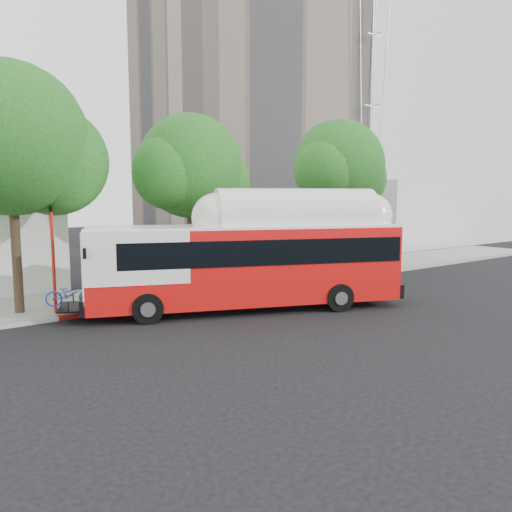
# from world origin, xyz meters

# --- Properties ---
(ground) EXTENTS (120.00, 120.00, 0.00)m
(ground) POSITION_xyz_m (0.00, 0.00, 0.00)
(ground) COLOR black
(ground) RESTS_ON ground
(sidewalk) EXTENTS (60.00, 5.00, 0.15)m
(sidewalk) POSITION_xyz_m (0.00, 6.50, 0.07)
(sidewalk) COLOR gray
(sidewalk) RESTS_ON ground
(curb_strip) EXTENTS (60.00, 0.30, 0.15)m
(curb_strip) POSITION_xyz_m (0.00, 3.90, 0.07)
(curb_strip) COLOR gray
(curb_strip) RESTS_ON ground
(red_curb_segment) EXTENTS (10.00, 0.32, 0.16)m
(red_curb_segment) POSITION_xyz_m (-3.00, 3.90, 0.08)
(red_curb_segment) COLOR maroon
(red_curb_segment) RESTS_ON ground
(street_tree_left) EXTENTS (6.67, 5.80, 9.74)m
(street_tree_left) POSITION_xyz_m (-8.53, 5.56, 6.60)
(street_tree_left) COLOR #2D2116
(street_tree_left) RESTS_ON ground
(street_tree_mid) EXTENTS (5.75, 5.00, 8.62)m
(street_tree_mid) POSITION_xyz_m (-0.59, 6.06, 5.91)
(street_tree_mid) COLOR #2D2116
(street_tree_mid) RESTS_ON ground
(street_tree_right) EXTENTS (6.21, 5.40, 9.18)m
(street_tree_right) POSITION_xyz_m (9.44, 5.86, 6.26)
(street_tree_right) COLOR #2D2116
(street_tree_right) RESTS_ON ground
(apartment_tower) EXTENTS (18.00, 18.00, 37.00)m
(apartment_tower) POSITION_xyz_m (18.00, 28.00, 17.62)
(apartment_tower) COLOR tan
(apartment_tower) RESTS_ON ground
(horizon_block) EXTENTS (20.00, 12.00, 6.00)m
(horizon_block) POSITION_xyz_m (30.00, 16.00, 3.00)
(horizon_block) COLOR silver
(horizon_block) RESTS_ON ground
(comms_tower) EXTENTS (2.80, 2.80, 40.00)m
(comms_tower) POSITION_xyz_m (26.00, 18.00, 20.00)
(comms_tower) COLOR silver
(comms_tower) RESTS_ON ground
(transit_bus) EXTENTS (13.49, 7.18, 4.02)m
(transit_bus) POSITION_xyz_m (-1.10, 1.02, 1.88)
(transit_bus) COLOR red
(transit_bus) RESTS_ON ground
(signal_pole) EXTENTS (0.12, 0.41, 4.34)m
(signal_pole) POSITION_xyz_m (-7.91, 4.47, 2.23)
(signal_pole) COLOR #B01E12
(signal_pole) RESTS_ON ground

